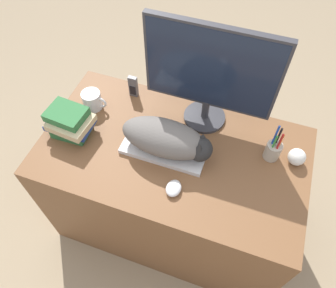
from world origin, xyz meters
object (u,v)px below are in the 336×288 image
object	(u,v)px
monitor	(210,73)
baseball	(297,157)
pen_cup	(273,150)
book_stack	(70,122)
coffee_mug	(93,100)
computer_mouse	(174,188)
keyboard	(164,149)
phone	(133,87)
cat	(168,139)

from	to	relation	value
monitor	baseball	xyz separation A→B (m)	(0.46, -0.11, -0.26)
pen_cup	book_stack	world-z (taller)	pen_cup
coffee_mug	book_stack	distance (m)	0.18
coffee_mug	computer_mouse	bearing A→B (deg)	-30.50
keyboard	coffee_mug	bearing A→B (deg)	162.16
monitor	phone	world-z (taller)	monitor
computer_mouse	coffee_mug	world-z (taller)	coffee_mug
pen_cup	phone	xyz separation A→B (m)	(-0.74, 0.15, 0.01)
computer_mouse	pen_cup	size ratio (longest dim) A/B	0.40
computer_mouse	book_stack	distance (m)	0.58
coffee_mug	pen_cup	distance (m)	0.90
computer_mouse	cat	bearing A→B (deg)	116.17
keyboard	monitor	xyz separation A→B (m)	(0.12, 0.25, 0.29)
cat	computer_mouse	size ratio (longest dim) A/B	5.00
book_stack	cat	bearing A→B (deg)	5.13
coffee_mug	baseball	xyz separation A→B (m)	(1.01, 0.00, -0.01)
baseball	cat	bearing A→B (deg)	-165.86
monitor	computer_mouse	bearing A→B (deg)	-91.86
cat	computer_mouse	world-z (taller)	cat
computer_mouse	book_stack	xyz separation A→B (m)	(-0.56, 0.14, 0.06)
cat	baseball	distance (m)	0.58
computer_mouse	coffee_mug	bearing A→B (deg)	149.50
keyboard	cat	size ratio (longest dim) A/B	0.94
keyboard	computer_mouse	distance (m)	0.21
keyboard	monitor	distance (m)	0.40
coffee_mug	baseball	world-z (taller)	coffee_mug
keyboard	baseball	bearing A→B (deg)	13.68
keyboard	book_stack	bearing A→B (deg)	-174.64
cat	computer_mouse	bearing A→B (deg)	-63.83
baseball	coffee_mug	bearing A→B (deg)	-179.92
baseball	book_stack	distance (m)	1.04
pen_cup	coffee_mug	bearing A→B (deg)	179.65
computer_mouse	coffee_mug	xyz separation A→B (m)	(-0.54, 0.32, 0.03)
coffee_mug	phone	size ratio (longest dim) A/B	1.03
keyboard	book_stack	xyz separation A→B (m)	(-0.45, -0.04, 0.06)
phone	book_stack	distance (m)	0.37
baseball	book_stack	xyz separation A→B (m)	(-1.03, -0.18, 0.03)
monitor	book_stack	world-z (taller)	monitor
coffee_mug	pen_cup	size ratio (longest dim) A/B	0.61
monitor	baseball	bearing A→B (deg)	-13.80
keyboard	monitor	size ratio (longest dim) A/B	0.66
book_stack	phone	bearing A→B (deg)	60.89
baseball	phone	bearing A→B (deg)	170.39
keyboard	coffee_mug	size ratio (longest dim) A/B	3.05
keyboard	baseball	size ratio (longest dim) A/B	4.98
coffee_mug	cat	bearing A→B (deg)	-17.11
pen_cup	phone	world-z (taller)	pen_cup
monitor	coffee_mug	world-z (taller)	monitor
computer_mouse	pen_cup	distance (m)	0.48
monitor	pen_cup	bearing A→B (deg)	-18.81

